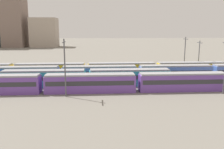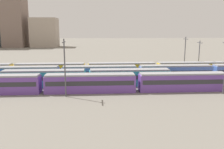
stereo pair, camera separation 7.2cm
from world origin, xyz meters
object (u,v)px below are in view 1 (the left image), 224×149
(train_track_1, at_px, (44,78))
(train_track_2, at_px, (138,73))
(train_track_3, at_px, (122,69))
(catenary_pole_2, at_px, (65,65))
(catenary_pole_1, at_px, (185,53))
(train_track_0, at_px, (137,82))
(catenary_pole_3, at_px, (199,55))

(train_track_1, relative_size, train_track_2, 0.50)
(train_track_3, bearing_deg, train_track_1, -150.27)
(train_track_1, bearing_deg, train_track_2, 13.49)
(train_track_3, height_order, catenary_pole_2, catenary_pole_2)
(catenary_pole_1, distance_m, catenary_pole_2, 37.60)
(train_track_1, height_order, catenary_pole_2, catenary_pole_2)
(train_track_3, bearing_deg, catenary_pole_2, -123.88)
(train_track_2, height_order, catenary_pole_1, catenary_pole_1)
(train_track_0, xyz_separation_m, catenary_pole_3, (20.88, 18.56, 3.32))
(catenary_pole_1, bearing_deg, catenary_pole_2, -144.88)
(catenary_pole_2, bearing_deg, catenary_pole_1, 35.12)
(train_track_2, bearing_deg, catenary_pole_3, 23.33)
(train_track_0, bearing_deg, catenary_pole_2, -167.95)
(train_track_2, bearing_deg, train_track_0, -100.70)
(train_track_0, relative_size, catenary_pole_1, 10.79)
(train_track_2, xyz_separation_m, catenary_pole_1, (14.81, 8.25, 3.86))
(train_track_2, height_order, catenary_pole_3, catenary_pole_3)
(train_track_2, xyz_separation_m, catenary_pole_3, (18.92, 8.16, 3.32))
(train_track_0, bearing_deg, catenary_pole_3, 41.63)
(train_track_0, bearing_deg, train_track_3, 95.50)
(train_track_2, distance_m, catenary_pole_3, 20.87)
(train_track_1, bearing_deg, catenary_pole_2, -54.99)
(catenary_pole_1, xyz_separation_m, catenary_pole_3, (4.11, -0.09, -0.54))
(catenary_pole_1, height_order, catenary_pole_2, catenary_pole_2)
(train_track_1, distance_m, train_track_2, 22.29)
(catenary_pole_1, relative_size, catenary_pole_2, 0.97)
(train_track_3, distance_m, catenary_pole_2, 22.75)
(train_track_3, height_order, catenary_pole_1, catenary_pole_1)
(train_track_0, height_order, catenary_pole_2, catenary_pole_2)
(train_track_0, height_order, catenary_pole_1, catenary_pole_1)
(train_track_3, xyz_separation_m, catenary_pole_2, (-12.48, -18.59, 4.04))
(train_track_1, bearing_deg, catenary_pole_1, 20.23)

